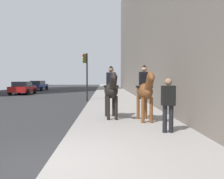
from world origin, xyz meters
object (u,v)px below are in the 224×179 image
object	(u,v)px
mounted_horse_near	(111,90)
mounted_horse_far	(145,90)
pedestrian_greeting	(168,101)
traffic_light_near_curb	(86,69)
car_near_lane	(23,88)
car_mid_lane	(38,85)

from	to	relation	value
mounted_horse_near	mounted_horse_far	size ratio (longest dim) A/B	1.00
mounted_horse_near	mounted_horse_far	bearing A→B (deg)	57.57
pedestrian_greeting	traffic_light_near_curb	world-z (taller)	traffic_light_near_curb
car_near_lane	traffic_light_near_curb	world-z (taller)	traffic_light_near_curb
mounted_horse_near	mounted_horse_far	distance (m)	1.48
pedestrian_greeting	car_near_lane	bearing A→B (deg)	28.83
mounted_horse_near	mounted_horse_far	xyz separation A→B (m)	(-0.69, -1.31, 0.00)
car_near_lane	car_mid_lane	size ratio (longest dim) A/B	0.90
mounted_horse_far	traffic_light_near_curb	size ratio (longest dim) A/B	0.60
mounted_horse_near	traffic_light_near_curb	xyz separation A→B (m)	(8.48, 1.74, 1.18)
car_mid_lane	traffic_light_near_curb	distance (m)	18.27
mounted_horse_far	car_mid_lane	bearing A→B (deg)	-159.43
mounted_horse_near	car_near_lane	xyz separation A→B (m)	(16.53, 9.42, -0.60)
mounted_horse_near	pedestrian_greeting	distance (m)	3.16
car_near_lane	traffic_light_near_curb	size ratio (longest dim) A/B	1.08
mounted_horse_far	pedestrian_greeting	distance (m)	2.02
mounted_horse_near	car_mid_lane	bearing A→B (deg)	-162.69
pedestrian_greeting	mounted_horse_far	bearing A→B (deg)	9.93
traffic_light_near_curb	mounted_horse_near	bearing A→B (deg)	-168.39
pedestrian_greeting	traffic_light_near_curb	bearing A→B (deg)	15.89
mounted_horse_far	pedestrian_greeting	size ratio (longest dim) A/B	1.32
mounted_horse_near	pedestrian_greeting	xyz separation A→B (m)	(-2.65, -1.70, -0.24)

